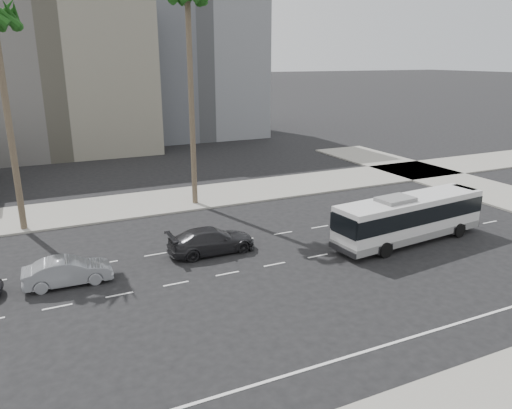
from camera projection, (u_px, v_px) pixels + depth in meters
ground at (318, 256)px, 29.92m from camera, size 700.00×700.00×0.00m
sidewalk_north at (225, 194)px, 43.32m from camera, size 120.00×7.00×0.15m
midrise_beige_west at (49, 80)px, 61.37m from camera, size 24.00×18.00×18.00m
midrise_gray_center at (184, 49)px, 74.41m from camera, size 20.00×20.00×26.00m
highrise_right at (147, 7)px, 237.17m from camera, size 26.00×26.00×70.00m
highrise_far at (179, 23)px, 274.78m from camera, size 22.00×22.00×60.00m
city_bus at (410, 217)px, 31.87m from camera, size 11.49×3.61×3.25m
car_a at (212, 240)px, 30.28m from camera, size 2.24×5.49×1.59m
car_b at (68, 271)px, 26.03m from camera, size 1.74×4.61×1.50m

